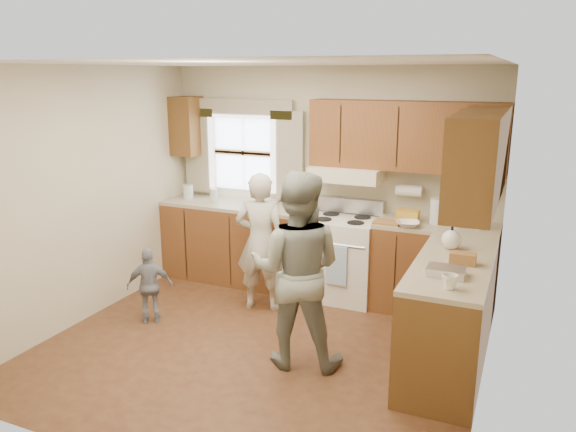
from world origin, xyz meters
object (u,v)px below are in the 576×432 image
at_px(woman_left, 261,242).
at_px(woman_right, 297,270).
at_px(stove, 342,257).
at_px(child, 150,286).

height_order(woman_left, woman_right, woman_right).
height_order(stove, woman_right, woman_right).
xyz_separation_m(stove, child, (-1.54, -1.39, -0.08)).
bearing_deg(child, stove, -168.88).
xyz_separation_m(woman_left, child, (-0.85, -0.75, -0.35)).
distance_m(woman_left, child, 1.19).
relative_size(stove, child, 1.40).
height_order(woman_left, child, woman_left).
bearing_deg(stove, woman_right, -86.34).
xyz_separation_m(stove, woman_right, (0.10, -1.54, 0.37)).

